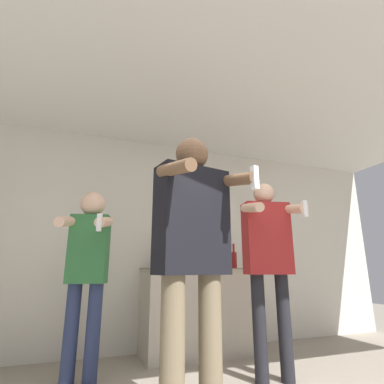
% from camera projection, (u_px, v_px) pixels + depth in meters
% --- Properties ---
extents(wall_back, '(7.00, 0.06, 2.55)m').
position_uv_depth(wall_back, '(154.00, 240.00, 3.74)').
color(wall_back, beige).
rests_on(wall_back, ground_plane).
extents(ceiling_slab, '(7.00, 3.25, 0.05)m').
position_uv_depth(ceiling_slab, '(192.00, 87.00, 2.80)').
color(ceiling_slab, silver).
rests_on(ceiling_slab, wall_back).
extents(counter, '(1.31, 0.60, 0.93)m').
position_uv_depth(counter, '(199.00, 310.00, 3.42)').
color(counter, '#BCB29E').
rests_on(counter, ground_plane).
extents(bottle_tall_gin, '(0.07, 0.07, 0.31)m').
position_uv_depth(bottle_tall_gin, '(234.00, 259.00, 3.78)').
color(bottle_tall_gin, maroon).
rests_on(bottle_tall_gin, counter).
extents(bottle_green_wine, '(0.07, 0.07, 0.33)m').
position_uv_depth(bottle_green_wine, '(177.00, 257.00, 3.53)').
color(bottle_green_wine, '#194723').
rests_on(bottle_green_wine, counter).
extents(bottle_short_whiskey, '(0.08, 0.08, 0.30)m').
position_uv_depth(bottle_short_whiskey, '(186.00, 258.00, 3.57)').
color(bottle_short_whiskey, black).
rests_on(bottle_short_whiskey, counter).
extents(bottle_red_label, '(0.07, 0.07, 0.33)m').
position_uv_depth(bottle_red_label, '(199.00, 258.00, 3.63)').
color(bottle_red_label, black).
rests_on(bottle_red_label, counter).
extents(bottle_dark_rum, '(0.09, 0.09, 0.34)m').
position_uv_depth(bottle_dark_rum, '(167.00, 256.00, 3.50)').
color(bottle_dark_rum, maroon).
rests_on(bottle_dark_rum, counter).
extents(person_woman_foreground, '(0.57, 0.54, 1.77)m').
position_uv_depth(person_woman_foreground, '(193.00, 251.00, 1.83)').
color(person_woman_foreground, '#75664C').
rests_on(person_woman_foreground, ground_plane).
extents(person_man_side, '(0.54, 0.56, 1.73)m').
position_uv_depth(person_man_side, '(268.00, 254.00, 2.74)').
color(person_man_side, black).
rests_on(person_man_side, ground_plane).
extents(person_spectator_back, '(0.49, 0.58, 1.63)m').
position_uv_depth(person_spectator_back, '(88.00, 263.00, 2.65)').
color(person_spectator_back, navy).
rests_on(person_spectator_back, ground_plane).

